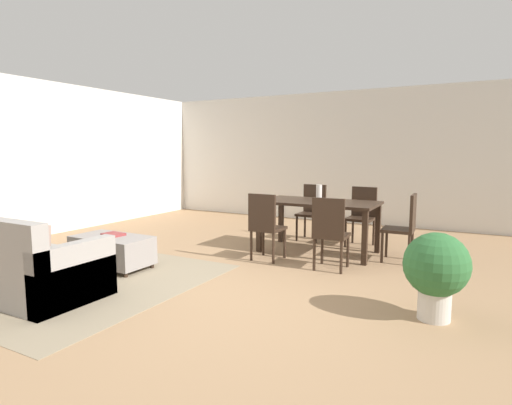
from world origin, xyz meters
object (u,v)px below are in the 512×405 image
object	(u,v)px
dining_chair_far_right	(362,213)
book_on_ottoman	(113,234)
dining_table	(318,207)
dining_chair_near_right	(330,230)
ottoman_table	(112,250)
dining_chair_near_left	(265,223)
vase_centerpiece	(319,193)
potted_plant	(436,269)
couch	(11,265)
dining_chair_head_east	(405,224)
dining_chair_far_left	(312,209)

from	to	relation	value
dining_chair_far_right	book_on_ottoman	distance (m)	3.72
dining_table	dining_chair_near_right	bearing A→B (deg)	-61.09
dining_chair_far_right	book_on_ottoman	world-z (taller)	dining_chair_far_right
dining_chair_near_right	ottoman_table	bearing A→B (deg)	-153.84
dining_chair_near_left	vase_centerpiece	distance (m)	0.98
vase_centerpiece	ottoman_table	bearing A→B (deg)	-135.02
vase_centerpiece	potted_plant	distance (m)	2.57
couch	vase_centerpiece	size ratio (longest dim) A/B	8.39
dining_chair_near_left	dining_chair_head_east	size ratio (longest dim) A/B	1.00
dining_table	book_on_ottoman	xyz separation A→B (m)	(-2.02, -2.01, -0.24)
dining_chair_head_east	couch	bearing A→B (deg)	-136.54
couch	book_on_ottoman	size ratio (longest dim) A/B	7.75
vase_centerpiece	book_on_ottoman	distance (m)	2.88
couch	vase_centerpiece	xyz separation A→B (m)	(2.23, 3.19, 0.59)
dining_chair_head_east	book_on_ottoman	xyz separation A→B (m)	(-3.23, -2.04, -0.09)
dining_chair_far_right	dining_table	bearing A→B (deg)	-119.65
dining_table	book_on_ottoman	size ratio (longest dim) A/B	6.47
dining_chair_near_right	dining_chair_near_left	bearing A→B (deg)	177.89
dining_chair_near_right	dining_chair_head_east	world-z (taller)	same
couch	dining_chair_near_left	bearing A→B (deg)	53.91
dining_table	dining_chair_far_right	size ratio (longest dim) A/B	1.83
dining_chair_near_left	dining_chair_head_east	xyz separation A→B (m)	(1.67, 0.83, 0.00)
dining_chair_near_left	dining_chair_near_right	size ratio (longest dim) A/B	1.00
ottoman_table	potted_plant	size ratio (longest dim) A/B	1.29
couch	dining_table	bearing A→B (deg)	55.39
ottoman_table	dining_chair_near_right	bearing A→B (deg)	26.16
ottoman_table	dining_table	bearing A→B (deg)	45.57
ottoman_table	dining_chair_far_left	size ratio (longest dim) A/B	1.10
dining_chair_near_right	book_on_ottoman	bearing A→B (deg)	-154.66
dining_chair_near_right	vase_centerpiece	world-z (taller)	vase_centerpiece
dining_chair_far_left	dining_chair_far_right	size ratio (longest dim) A/B	1.00
book_on_ottoman	dining_table	bearing A→B (deg)	44.87
dining_chair_head_east	dining_chair_far_right	bearing A→B (deg)	135.86
couch	dining_chair_far_left	world-z (taller)	dining_chair_far_left
couch	dining_table	world-z (taller)	couch
dining_chair_near_left	dining_chair_far_right	xyz separation A→B (m)	(0.90, 1.57, 0.00)
dining_chair_near_right	dining_chair_far_left	size ratio (longest dim) A/B	1.00
dining_chair_near_right	dining_chair_far_right	world-z (taller)	same
ottoman_table	book_on_ottoman	bearing A→B (deg)	107.09
ottoman_table	dining_chair_near_left	world-z (taller)	dining_chair_near_left
ottoman_table	dining_chair_far_right	world-z (taller)	dining_chair_far_right
dining_chair_far_left	dining_chair_far_right	xyz separation A→B (m)	(0.85, -0.06, 0.00)
dining_chair_near_left	vase_centerpiece	size ratio (longest dim) A/B	3.83
ottoman_table	book_on_ottoman	xyz separation A→B (m)	(-0.01, 0.04, 0.19)
ottoman_table	dining_chair_near_left	bearing A→B (deg)	38.84
dining_chair_far_right	potted_plant	bearing A→B (deg)	-63.10
dining_chair_near_left	dining_chair_far_left	size ratio (longest dim) A/B	1.00
dining_chair_far_right	dining_chair_head_east	world-z (taller)	same
dining_chair_near_left	dining_chair_far_right	world-z (taller)	same
dining_chair_far_left	dining_chair_near_left	bearing A→B (deg)	-91.59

